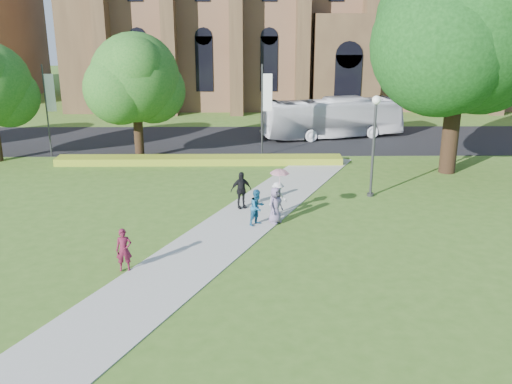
{
  "coord_description": "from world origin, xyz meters",
  "views": [
    {
      "loc": [
        1.19,
        -21.79,
        9.3
      ],
      "look_at": [
        1.46,
        2.24,
        1.6
      ],
      "focal_mm": 40.0,
      "sensor_mm": 36.0,
      "label": 1
    }
  ],
  "objects_px": {
    "streetlamp": "(374,134)",
    "tour_coach": "(332,118)",
    "large_tree": "(462,27)",
    "pedestrian_0": "(124,250)"
  },
  "relations": [
    {
      "from": "tour_coach",
      "to": "pedestrian_0",
      "type": "distance_m",
      "value": 25.64
    },
    {
      "from": "streetlamp",
      "to": "pedestrian_0",
      "type": "bearing_deg",
      "value": -141.03
    },
    {
      "from": "streetlamp",
      "to": "large_tree",
      "type": "distance_m",
      "value": 8.73
    },
    {
      "from": "streetlamp",
      "to": "tour_coach",
      "type": "relative_size",
      "value": 0.49
    },
    {
      "from": "tour_coach",
      "to": "pedestrian_0",
      "type": "bearing_deg",
      "value": 140.77
    },
    {
      "from": "large_tree",
      "to": "tour_coach",
      "type": "distance_m",
      "value": 13.21
    },
    {
      "from": "streetlamp",
      "to": "large_tree",
      "type": "bearing_deg",
      "value": 39.29
    },
    {
      "from": "streetlamp",
      "to": "large_tree",
      "type": "height_order",
      "value": "large_tree"
    },
    {
      "from": "streetlamp",
      "to": "tour_coach",
      "type": "xyz_separation_m",
      "value": [
        -0.07,
        14.32,
        -1.78
      ]
    },
    {
      "from": "large_tree",
      "to": "streetlamp",
      "type": "bearing_deg",
      "value": -140.71
    }
  ]
}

